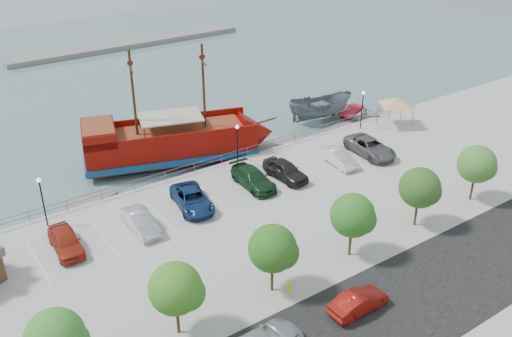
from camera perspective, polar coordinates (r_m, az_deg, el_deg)
ground at (r=50.14m, az=2.24°, el=-3.61°), size 160.00×160.00×0.00m
street at (r=40.31m, az=16.28°, el=-11.93°), size 100.00×8.00×0.04m
sidewalk at (r=43.35m, az=10.26°, el=-8.03°), size 100.00×4.00×0.05m
seawall_railing at (r=55.06m, az=-2.58°, el=1.20°), size 50.00×0.06×1.00m
far_shore at (r=99.50m, az=-12.51°, el=12.01°), size 40.00×3.00×0.80m
pirate_ship at (r=57.35m, az=-7.18°, el=2.71°), size 19.80×10.70×12.27m
patrol_boat at (r=66.70m, az=6.41°, el=5.87°), size 8.27×4.99×3.00m
speedboat at (r=68.21m, az=9.51°, el=5.45°), size 7.41×8.42×1.45m
dock_west at (r=51.78m, az=-16.87°, el=-3.59°), size 6.66×4.12×0.37m
dock_mid at (r=60.07m, az=2.10°, el=2.15°), size 6.85×2.08×0.39m
dock_east at (r=66.51m, az=9.57°, el=4.38°), size 7.77×3.46×0.43m
canopy_tent at (r=63.91m, az=13.93°, el=6.93°), size 5.49×5.49×3.80m
street_sedan at (r=37.66m, az=10.21°, el=-13.01°), size 4.20×1.50×1.38m
fire_hydrant at (r=38.71m, az=3.32°, el=-11.72°), size 0.28×0.28×0.80m
lamp_post_left at (r=46.91m, az=-20.67°, el=-2.34°), size 0.36×0.36×4.28m
lamp_post_mid at (r=53.04m, az=-1.88°, el=3.03°), size 0.36×0.36×4.28m
lamp_post_right at (r=62.46m, az=10.61°, el=6.44°), size 0.36×0.36×4.28m
tree_b at (r=34.23m, az=-7.78°, el=-11.91°), size 3.30×3.20×5.00m
tree_c at (r=37.10m, az=1.91°, el=-8.10°), size 3.30×3.20×5.00m
tree_d at (r=40.98m, az=9.85°, el=-4.75°), size 3.30×3.20×5.00m
tree_e at (r=45.61m, az=16.23°, el=-1.96°), size 3.30×3.20×5.00m
tree_f at (r=50.79m, az=21.36°, el=0.31°), size 3.30×3.20×5.00m
parked_car_a at (r=44.49m, az=-18.50°, el=-6.91°), size 2.14×4.79×1.60m
parked_car_b at (r=45.41m, az=-11.45°, el=-5.23°), size 1.66×4.60×1.51m
parked_car_c at (r=47.71m, az=-6.41°, el=-3.06°), size 3.48×5.88×1.53m
parked_car_d at (r=50.54m, az=-0.28°, el=-1.00°), size 2.37×5.47×1.57m
parked_car_e at (r=51.88m, az=2.96°, el=-0.16°), size 2.26×5.03×1.68m
parked_car_f at (r=54.96m, az=8.29°, el=1.11°), size 1.96×4.58×1.47m
parked_car_g at (r=57.40m, az=11.35°, el=2.12°), size 3.14×6.05×1.63m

